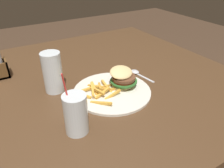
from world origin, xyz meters
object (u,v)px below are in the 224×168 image
(juice_glass, at_px, (76,116))
(spoon, at_px, (136,72))
(beer_glass, at_px, (53,74))
(meal_plate_near, at_px, (116,86))

(juice_glass, xyz_separation_m, spoon, (0.40, 0.22, -0.05))
(beer_glass, xyz_separation_m, juice_glass, (-0.02, -0.28, -0.02))
(juice_glass, distance_m, spoon, 0.46)
(juice_glass, height_order, spoon, juice_glass)
(beer_glass, distance_m, juice_glass, 0.28)
(meal_plate_near, xyz_separation_m, beer_glass, (-0.22, 0.13, 0.05))
(juice_glass, relative_size, spoon, 1.44)
(spoon, bearing_deg, meal_plate_near, 107.85)
(meal_plate_near, xyz_separation_m, juice_glass, (-0.23, -0.14, 0.04))
(meal_plate_near, distance_m, spoon, 0.18)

